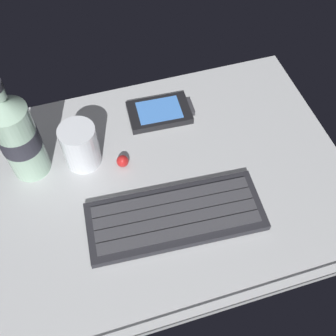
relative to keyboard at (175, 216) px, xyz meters
The scene contains 6 objects.
ground_plane 8.18cm from the keyboard, 81.49° to the left, with size 64.00×48.00×2.80cm.
keyboard is the anchor object (origin of this frame).
handheld_device 23.02cm from the keyboard, 80.22° to the left, with size 13.07×8.20×1.50cm.
juice_cup 20.59cm from the keyboard, 127.34° to the left, with size 6.40×6.40×8.50cm.
water_bottle 28.84cm from the keyboard, 141.24° to the left, with size 6.73×6.73×20.80cm.
trackball_mouse 14.36cm from the keyboard, 113.90° to the left, with size 2.20×2.20×2.20cm, color red.
Camera 1 is at (-11.11, -37.04, 60.32)cm, focal length 43.22 mm.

